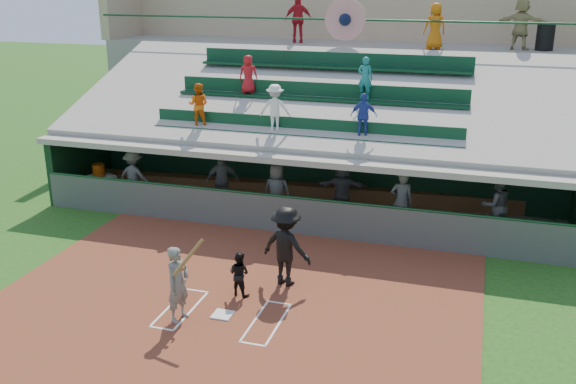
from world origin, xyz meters
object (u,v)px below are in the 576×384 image
(catcher, at_px, (239,274))
(trash_bin, at_px, (545,37))
(white_table, at_px, (103,185))
(water_cooler, at_px, (99,170))
(batter_at_plate, at_px, (178,284))
(home_plate, at_px, (223,315))

(catcher, height_order, trash_bin, trash_bin)
(white_table, distance_m, water_cooler, 0.57)
(white_table, relative_size, trash_bin, 0.89)
(batter_at_plate, bearing_deg, home_plate, 27.26)
(home_plate, distance_m, white_table, 9.38)
(water_cooler, xyz_separation_m, trash_bin, (13.94, 6.98, 4.10))
(catcher, xyz_separation_m, white_table, (-6.96, 5.26, -0.16))
(catcher, distance_m, water_cooler, 8.73)
(home_plate, bearing_deg, white_table, 137.89)
(batter_at_plate, distance_m, trash_bin, 16.21)
(home_plate, height_order, white_table, white_table)
(white_table, bearing_deg, trash_bin, 48.87)
(water_cooler, height_order, trash_bin, trash_bin)
(batter_at_plate, bearing_deg, white_table, 132.46)
(batter_at_plate, distance_m, white_table, 9.10)
(water_cooler, bearing_deg, trash_bin, 26.58)
(water_cooler, bearing_deg, catcher, -36.43)
(white_table, bearing_deg, batter_at_plate, -25.11)
(batter_at_plate, relative_size, trash_bin, 2.13)
(home_plate, height_order, water_cooler, water_cooler)
(home_plate, relative_size, water_cooler, 1.08)
(white_table, bearing_deg, water_cooler, -105.28)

